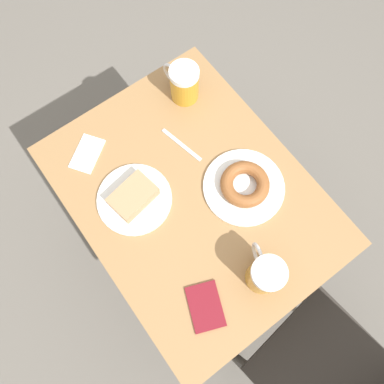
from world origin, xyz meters
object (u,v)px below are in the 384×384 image
at_px(plate_with_donut, 244,185).
at_px(napkin_folded, 87,154).
at_px(plate_with_cake, 134,198).
at_px(passport_near_edge, 205,307).
at_px(beer_mug_center, 265,274).
at_px(fork, 182,145).
at_px(beer_mug_left, 184,83).

relative_size(plate_with_donut, napkin_folded, 1.74).
height_order(plate_with_cake, passport_near_edge, plate_with_cake).
xyz_separation_m(beer_mug_center, fork, (-0.06, -0.47, -0.06)).
bearing_deg(napkin_folded, plate_with_cake, 99.71).
bearing_deg(beer_mug_left, plate_with_donut, 82.79).
relative_size(beer_mug_center, fork, 0.84).
height_order(fork, passport_near_edge, passport_near_edge).
height_order(beer_mug_center, fork, beer_mug_center).
xyz_separation_m(beer_mug_center, passport_near_edge, (0.18, -0.03, -0.06)).
xyz_separation_m(plate_with_cake, napkin_folded, (0.04, -0.21, -0.02)).
distance_m(napkin_folded, passport_near_edge, 0.59).
height_order(beer_mug_left, passport_near_edge, beer_mug_left).
bearing_deg(plate_with_cake, napkin_folded, -80.29).
bearing_deg(fork, beer_mug_left, -128.53).
bearing_deg(passport_near_edge, beer_mug_left, -121.10).
xyz_separation_m(beer_mug_left, fork, (0.12, 0.15, -0.06)).
xyz_separation_m(plate_with_donut, passport_near_edge, (0.30, 0.21, -0.02)).
height_order(plate_with_cake, fork, plate_with_cake).
distance_m(plate_with_cake, fork, 0.23).
xyz_separation_m(fork, passport_near_edge, (0.24, 0.44, 0.00)).
relative_size(beer_mug_center, passport_near_edge, 0.91).
height_order(plate_with_cake, plate_with_donut, plate_with_cake).
bearing_deg(passport_near_edge, plate_with_donut, -145.54).
relative_size(napkin_folded, passport_near_edge, 0.96).
xyz_separation_m(plate_with_cake, plate_with_donut, (-0.29, 0.17, 0.00)).
xyz_separation_m(plate_with_cake, beer_mug_left, (-0.34, -0.21, 0.05)).
distance_m(beer_mug_left, passport_near_edge, 0.68).
bearing_deg(beer_mug_center, beer_mug_left, -106.09).
relative_size(beer_mug_left, napkin_folded, 0.96).
height_order(plate_with_cake, beer_mug_left, beer_mug_left).
xyz_separation_m(plate_with_donut, beer_mug_left, (-0.05, -0.37, 0.05)).
xyz_separation_m(napkin_folded, passport_near_edge, (-0.02, 0.59, 0.00)).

